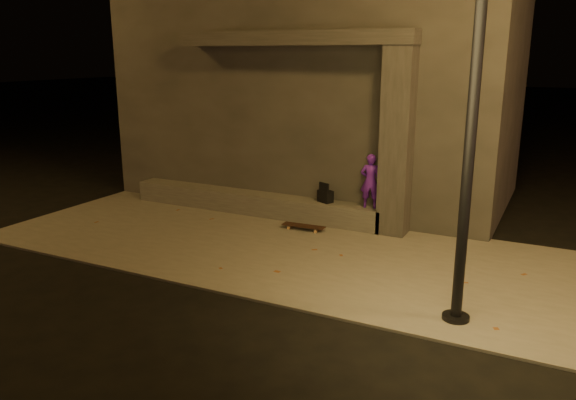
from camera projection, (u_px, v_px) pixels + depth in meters
The scene contains 10 objects.
ground at pixel (215, 287), 8.66m from camera, with size 120.00×120.00×0.00m, color black.
sidewalk at pixel (276, 247), 10.38m from camera, with size 11.00×4.40×0.04m, color #635F57.
building at pixel (324, 90), 14.04m from camera, with size 9.00×5.10×5.22m.
ledge at pixel (253, 203), 12.48m from camera, with size 6.00×0.55×0.45m, color #4B4944.
column at pixel (397, 143), 10.69m from camera, with size 0.55×0.55×3.60m, color #33312E.
canopy at pixel (295, 38), 11.20m from camera, with size 5.00×0.70×0.28m, color #33312E.
skateboarder at pixel (370, 181), 11.11m from camera, with size 0.40×0.26×1.09m, color #5F1CB9.
backpack at pixel (325, 195), 11.63m from camera, with size 0.36×0.31×0.43m.
skateboard at pixel (304, 226), 11.28m from camera, with size 0.89×0.26×0.10m.
street_lamp_0 at pixel (481, 8), 6.51m from camera, with size 0.36×0.36×7.03m.
Camera 1 is at (4.62, -6.67, 3.49)m, focal length 35.00 mm.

